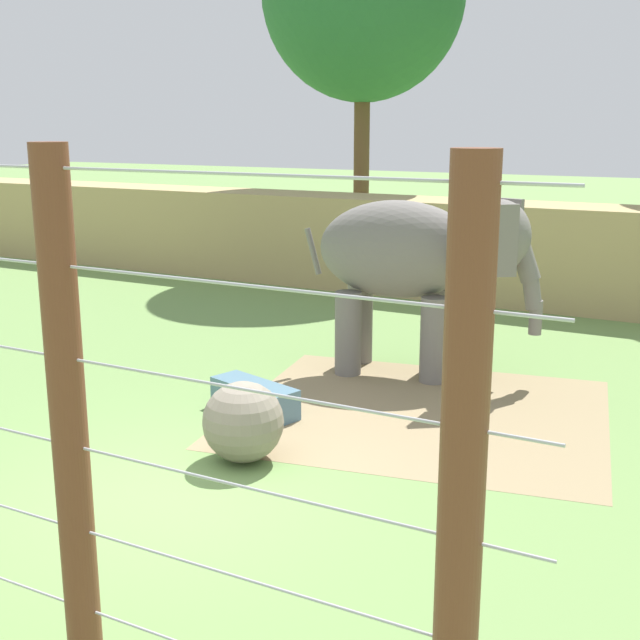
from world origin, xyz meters
name	(u,v)px	position (x,y,z in m)	size (l,w,h in m)	color
ground_plane	(176,494)	(0.00, 0.00, 0.00)	(120.00, 120.00, 0.00)	#6B8E4C
dirt_patch	(421,412)	(1.45, 3.81, 0.00)	(5.15, 4.63, 0.01)	#937F5B
embankment_wall	(490,251)	(0.00, 11.89, 1.14)	(36.00, 1.80, 2.28)	tan
elephant	(415,258)	(0.62, 5.56, 1.93)	(3.89, 1.93, 2.91)	slate
enrichment_ball	(243,422)	(0.16, 1.16, 0.50)	(1.00, 1.00, 1.00)	gray
feed_trough	(255,398)	(-0.65, 2.67, 0.22)	(1.48, 0.88, 0.44)	slate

